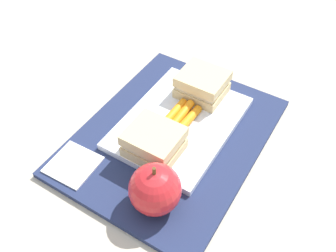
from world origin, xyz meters
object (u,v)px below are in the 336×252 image
object	(u,v)px
sandwich_half_left	(202,84)
carrot_sticks_bundle	(180,117)
food_tray	(180,123)
sandwich_half_right	(154,142)
apple	(155,189)
paper_napkin	(73,164)

from	to	relation	value
sandwich_half_left	carrot_sticks_bundle	bearing A→B (deg)	0.42
food_tray	sandwich_half_left	xyz separation A→B (m)	(-0.08, 0.00, 0.03)
food_tray	carrot_sticks_bundle	xyz separation A→B (m)	(-0.00, 0.00, 0.01)
food_tray	sandwich_half_left	world-z (taller)	sandwich_half_left
sandwich_half_right	apple	xyz separation A→B (m)	(0.07, 0.05, 0.00)
carrot_sticks_bundle	sandwich_half_right	bearing A→B (deg)	-0.41
sandwich_half_right	paper_napkin	distance (m)	0.13
carrot_sticks_bundle	sandwich_half_left	bearing A→B (deg)	-179.58
carrot_sticks_bundle	apple	size ratio (longest dim) A/B	0.91
food_tray	paper_napkin	world-z (taller)	food_tray
sandwich_half_right	carrot_sticks_bundle	distance (m)	0.08
sandwich_half_right	sandwich_half_left	bearing A→B (deg)	180.00
apple	paper_napkin	size ratio (longest dim) A/B	1.21
paper_napkin	carrot_sticks_bundle	bearing A→B (deg)	148.60
sandwich_half_left	apple	xyz separation A→B (m)	(0.23, 0.05, 0.00)
sandwich_half_left	carrot_sticks_bundle	world-z (taller)	sandwich_half_left
sandwich_half_left	apple	distance (m)	0.23
food_tray	apple	size ratio (longest dim) A/B	2.72
food_tray	sandwich_half_right	distance (m)	0.08
sandwich_half_right	carrot_sticks_bundle	size ratio (longest dim) A/B	1.04
food_tray	carrot_sticks_bundle	distance (m)	0.01
food_tray	paper_napkin	size ratio (longest dim) A/B	3.29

